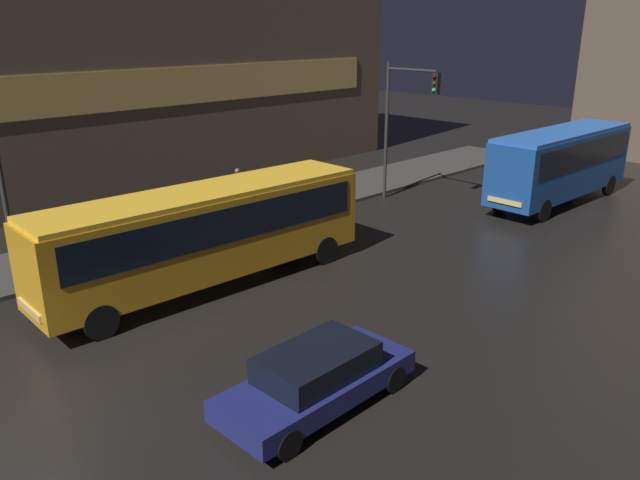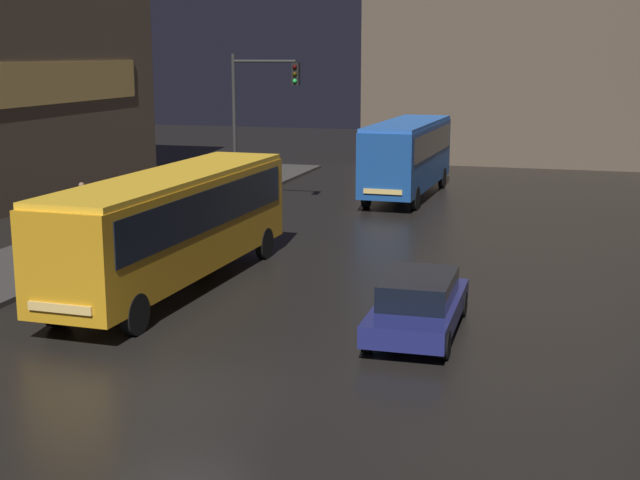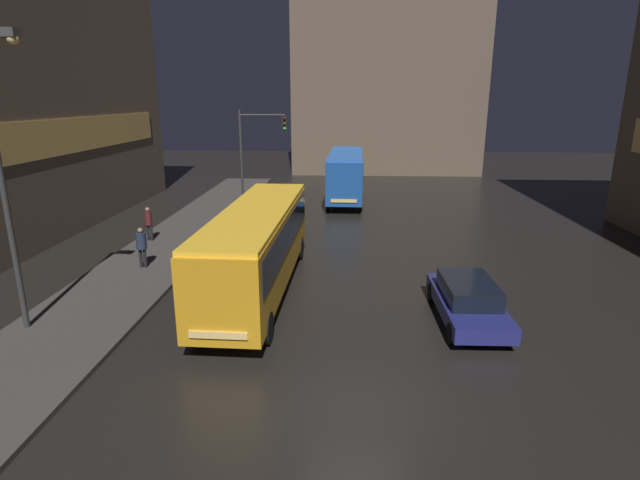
# 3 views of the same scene
# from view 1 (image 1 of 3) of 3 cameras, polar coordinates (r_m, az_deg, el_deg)

# --- Properties ---
(ground_plane) EXTENTS (120.00, 120.00, 0.00)m
(ground_plane) POSITION_cam_1_polar(r_m,az_deg,el_deg) (15.15, -25.82, -15.36)
(ground_plane) COLOR black
(sidewalk_left) EXTENTS (4.00, 48.00, 0.15)m
(sidewalk_left) POSITION_cam_1_polar(r_m,az_deg,el_deg) (26.39, -12.05, 1.01)
(sidewalk_left) COLOR #3D3A38
(sidewalk_left) RESTS_ON ground
(building_left_tower) EXTENTS (10.07, 30.04, 15.79)m
(building_left_tower) POSITION_cam_1_polar(r_m,az_deg,el_deg) (36.39, -17.42, 18.00)
(building_left_tower) COLOR brown
(building_left_tower) RESTS_ON ground
(bus_near) EXTENTS (2.67, 11.24, 3.25)m
(bus_near) POSITION_cam_1_polar(r_m,az_deg,el_deg) (20.05, -10.32, 1.12)
(bus_near) COLOR orange
(bus_near) RESTS_ON ground
(bus_far) EXTENTS (2.57, 9.48, 3.46)m
(bus_far) POSITION_cam_1_polar(r_m,az_deg,el_deg) (31.50, 21.19, 6.93)
(bus_far) COLOR #194793
(bus_far) RESTS_ON ground
(car_taxi) EXTENTS (1.97, 4.77, 1.40)m
(car_taxi) POSITION_cam_1_polar(r_m,az_deg,el_deg) (14.08, -0.28, -12.43)
(car_taxi) COLOR navy
(car_taxi) RESTS_ON ground
(pedestrian_near) EXTENTS (0.61, 0.61, 1.74)m
(pedestrian_near) POSITION_cam_1_polar(r_m,az_deg,el_deg) (25.70, -13.10, 3.09)
(pedestrian_near) COLOR black
(pedestrian_near) RESTS_ON sidewalk_left
(pedestrian_mid) EXTENTS (0.46, 0.46, 1.72)m
(pedestrian_mid) POSITION_cam_1_polar(r_m,az_deg,el_deg) (28.99, -7.52, 5.11)
(pedestrian_mid) COLOR black
(pedestrian_mid) RESTS_ON sidewalk_left
(traffic_light_main) EXTENTS (2.93, 0.35, 6.46)m
(traffic_light_main) POSITION_cam_1_polar(r_m,az_deg,el_deg) (29.51, 7.60, 11.64)
(traffic_light_main) COLOR #2D2D2D
(traffic_light_main) RESTS_ON ground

